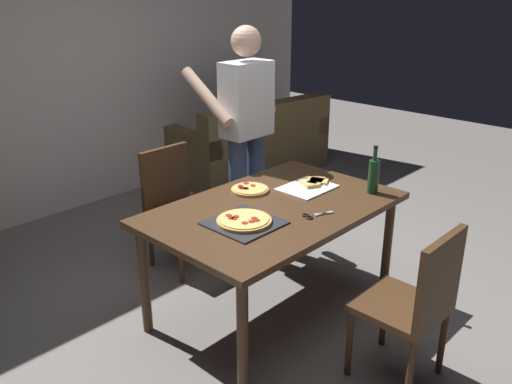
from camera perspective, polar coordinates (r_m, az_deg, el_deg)
ground_plane at (r=3.63m, az=1.76°, el=-12.44°), size 12.00×12.00×0.00m
back_wall at (r=5.16m, az=-20.75°, el=13.10°), size 6.40×0.10×2.80m
dining_table at (r=3.31m, az=1.89°, el=-2.64°), size 1.55×0.99×0.75m
chair_near_camera at (r=2.91m, az=16.76°, el=-10.92°), size 0.42×0.42×0.90m
chair_far_side at (r=4.03m, az=-8.62°, el=-0.86°), size 0.42×0.42×0.90m
couch at (r=6.01m, az=-0.34°, el=4.73°), size 1.78×1.03×0.85m
person_serving_pizza at (r=4.06m, az=-1.16°, el=6.76°), size 0.55×0.54×1.75m
pepperoni_pizza_on_tray at (r=3.03m, az=-1.28°, el=-3.14°), size 0.37×0.37×0.04m
pizza_slices_on_towel at (r=3.60m, az=5.81°, el=0.74°), size 0.37×0.28×0.03m
wine_bottle at (r=3.52m, az=12.42°, el=1.75°), size 0.07×0.07×0.32m
kitchen_scissors at (r=3.14m, az=6.13°, el=-2.48°), size 0.20×0.13×0.01m
second_pizza_plain at (r=3.50m, az=-0.66°, el=0.28°), size 0.25×0.25×0.03m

